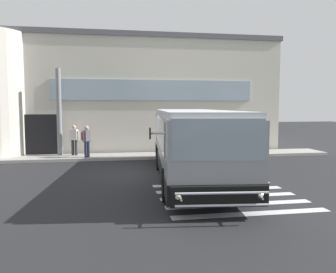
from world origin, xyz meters
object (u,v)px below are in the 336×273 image
object	(u,v)px
passenger_near_column	(74,139)
passenger_by_doorway	(86,139)
bus_main_foreground	(192,145)
entry_support_column	(59,112)

from	to	relation	value
passenger_near_column	passenger_by_doorway	bearing A→B (deg)	-49.91
bus_main_foreground	passenger_near_column	distance (m)	8.19
passenger_near_column	passenger_by_doorway	distance (m)	1.10
entry_support_column	passenger_near_column	size ratio (longest dim) A/B	2.85
bus_main_foreground	passenger_by_doorway	size ratio (longest dim) A/B	6.55
entry_support_column	passenger_near_column	world-z (taller)	entry_support_column
bus_main_foreground	passenger_near_column	world-z (taller)	bus_main_foreground
entry_support_column	bus_main_foreground	xyz separation A→B (m)	(5.89, -6.65, -1.20)
entry_support_column	passenger_near_column	bearing A→B (deg)	-16.89
passenger_by_doorway	entry_support_column	bearing A→B (deg)	144.32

